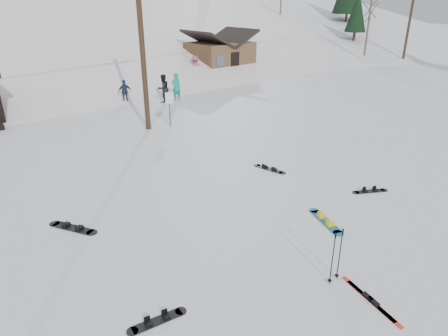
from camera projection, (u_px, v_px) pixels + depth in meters
ground at (367, 279)px, 9.76m from camera, size 200.00×200.00×0.00m
ridge_right at (228, 101)px, 71.71m from camera, size 45.66×93.98×54.59m
treeline_right at (252, 41)px, 60.53m from camera, size 20.00×60.00×10.00m
utility_pole at (141, 35)px, 18.94m from camera, size 2.00×0.26×9.00m
utility_pole_right at (411, 14)px, 39.88m from camera, size 2.00×0.26×9.00m
trail_sign at (170, 103)px, 20.65m from camera, size 0.50×0.09×1.85m
cabin at (220, 57)px, 34.90m from camera, size 5.39×4.40×3.77m
hero_snowboard at (326, 221)px, 12.23m from camera, size 0.83×1.61×0.12m
hero_skis at (371, 300)px, 9.06m from camera, size 0.57×1.79×0.09m
ski_poles at (336, 256)px, 9.45m from camera, size 0.39×0.10×1.41m
board_scatter_a at (157, 321)px, 8.49m from camera, size 1.35×0.42×0.10m
board_scatter_b at (73, 228)px, 11.89m from camera, size 0.98×1.52×0.12m
board_scatter_d at (370, 191)px, 14.13m from camera, size 1.20×0.78×0.09m
board_scatter_f at (269, 169)px, 15.94m from camera, size 0.51×1.46×0.10m
skier_teal at (176, 87)px, 26.07m from camera, size 0.68×0.47×1.80m
skier_dark at (163, 88)px, 25.71m from camera, size 0.97×0.81×1.78m
skier_pink at (195, 68)px, 32.37m from camera, size 1.32×0.84×1.95m
skier_navy at (125, 92)px, 25.47m from camera, size 0.95×0.61×1.50m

